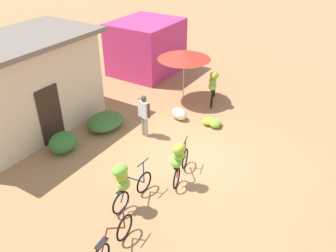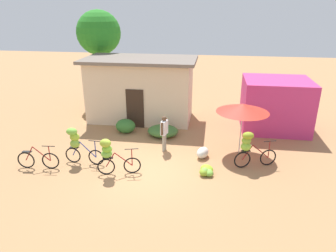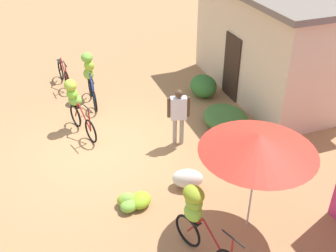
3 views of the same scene
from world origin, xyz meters
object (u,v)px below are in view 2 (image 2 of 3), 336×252
(bicycle_near_pile, at_px, (77,142))
(banana_pile_on_ground, at_px, (206,171))
(produce_sack, at_px, (203,153))
(person_vendor, at_px, (164,130))
(tree_behind_building, at_px, (99,34))
(bicycle_leftmost, at_px, (38,160))
(bicycle_by_shop, at_px, (250,146))
(bicycle_center_loaded, at_px, (110,154))
(market_umbrella, at_px, (243,108))
(building_low, at_px, (141,89))
(shop_pink, at_px, (275,104))

(bicycle_near_pile, relative_size, banana_pile_on_ground, 1.87)
(produce_sack, bearing_deg, person_vendor, 165.57)
(tree_behind_building, xyz_separation_m, bicycle_near_pile, (1.77, -7.98, -3.40))
(bicycle_leftmost, relative_size, produce_sack, 2.34)
(tree_behind_building, relative_size, bicycle_by_shop, 3.41)
(bicycle_leftmost, xyz_separation_m, produce_sack, (6.21, 1.86, -0.15))
(tree_behind_building, distance_m, banana_pile_on_ground, 11.40)
(bicycle_near_pile, height_order, person_vendor, person_vendor)
(bicycle_center_loaded, relative_size, banana_pile_on_ground, 1.80)
(tree_behind_building, distance_m, produce_sack, 10.32)
(banana_pile_on_ground, bearing_deg, market_umbrella, 56.85)
(tree_behind_building, height_order, market_umbrella, tree_behind_building)
(produce_sack, distance_m, person_vendor, 1.88)
(bicycle_leftmost, bearing_deg, produce_sack, 16.71)
(building_low, xyz_separation_m, bicycle_by_shop, (5.35, -4.84, -0.80))
(produce_sack, bearing_deg, bicycle_near_pile, -165.98)
(tree_behind_building, bearing_deg, bicycle_by_shop, -41.02)
(bicycle_center_loaded, height_order, banana_pile_on_ground, bicycle_center_loaded)
(building_low, bearing_deg, shop_pink, -3.53)
(building_low, distance_m, tree_behind_building, 4.73)
(building_low, height_order, banana_pile_on_ground, building_low)
(building_low, height_order, shop_pink, building_low)
(bicycle_center_loaded, distance_m, person_vendor, 2.83)
(building_low, xyz_separation_m, tree_behind_building, (-3.06, 2.48, 2.62))
(shop_pink, xyz_separation_m, tree_behind_building, (-10.03, 2.91, 3.04))
(bicycle_near_pile, bearing_deg, shop_pink, 31.51)
(shop_pink, bearing_deg, person_vendor, -145.99)
(bicycle_leftmost, distance_m, bicycle_near_pile, 1.57)
(building_low, distance_m, shop_pink, 7.00)
(bicycle_by_shop, relative_size, produce_sack, 2.38)
(banana_pile_on_ground, bearing_deg, shop_pink, 58.40)
(market_umbrella, height_order, banana_pile_on_ground, market_umbrella)
(shop_pink, relative_size, bicycle_center_loaded, 2.04)
(banana_pile_on_ground, bearing_deg, produce_sack, 97.96)
(market_umbrella, height_order, produce_sack, market_umbrella)
(market_umbrella, xyz_separation_m, bicycle_leftmost, (-7.72, -2.54, -1.65))
(bicycle_near_pile, height_order, banana_pile_on_ground, bicycle_near_pile)
(bicycle_leftmost, height_order, bicycle_near_pile, bicycle_near_pile)
(building_low, height_order, bicycle_center_loaded, building_low)
(bicycle_near_pile, bearing_deg, bicycle_center_loaded, -23.20)
(tree_behind_building, height_order, bicycle_leftmost, tree_behind_building)
(shop_pink, distance_m, person_vendor, 6.12)
(building_low, relative_size, bicycle_leftmost, 3.60)
(market_umbrella, distance_m, produce_sack, 2.44)
(bicycle_near_pile, xyz_separation_m, bicycle_by_shop, (6.65, 0.66, -0.01))
(building_low, xyz_separation_m, market_umbrella, (5.10, -3.61, 0.32))
(market_umbrella, height_order, bicycle_by_shop, market_umbrella)
(market_umbrella, height_order, bicycle_center_loaded, market_umbrella)
(shop_pink, distance_m, bicycle_by_shop, 4.71)
(bicycle_near_pile, xyz_separation_m, bicycle_center_loaded, (1.58, -0.68, -0.04))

